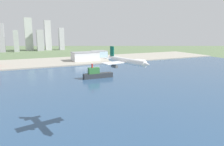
% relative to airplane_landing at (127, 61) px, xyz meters
% --- Properties ---
extents(ground_plane, '(2400.00, 2400.00, 0.00)m').
position_rel_airplane_landing_xyz_m(ground_plane, '(0.11, 160.73, -47.80)').
color(ground_plane, '#5C734D').
extents(water_bay, '(840.00, 360.00, 0.15)m').
position_rel_airplane_landing_xyz_m(water_bay, '(0.11, 100.73, -47.73)').
color(water_bay, '#2D4C70').
rests_on(water_bay, ground).
extents(industrial_pier, '(840.00, 140.00, 2.50)m').
position_rel_airplane_landing_xyz_m(industrial_pier, '(0.11, 350.73, -46.55)').
color(industrial_pier, '#A29C8E').
rests_on(industrial_pier, ground).
extents(airplane_landing, '(34.44, 39.77, 12.79)m').
position_rel_airplane_landing_xyz_m(airplane_landing, '(0.00, 0.00, 0.00)').
color(airplane_landing, white).
extents(container_barge, '(44.35, 9.92, 21.65)m').
position_rel_airplane_landing_xyz_m(container_barge, '(38.83, 159.49, -41.83)').
color(container_barge, '#2D3338').
rests_on(container_barge, water_bay).
extents(warehouse_main, '(58.83, 38.32, 19.04)m').
position_rel_airplane_landing_xyz_m(warehouse_main, '(77.24, 336.19, -35.76)').
color(warehouse_main, white).
rests_on(warehouse_main, industrial_pier).
extents(warehouse_annex, '(37.02, 32.01, 16.27)m').
position_rel_airplane_landing_xyz_m(warehouse_annex, '(130.64, 384.51, -37.14)').
color(warehouse_annex, '#99BCD1').
rests_on(warehouse_annex, industrial_pier).
extents(distant_skyline, '(269.47, 52.57, 137.87)m').
position_rel_airplane_landing_xyz_m(distant_skyline, '(-35.37, 674.60, 4.06)').
color(distant_skyline, '#A1A1A4').
rests_on(distant_skyline, ground).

